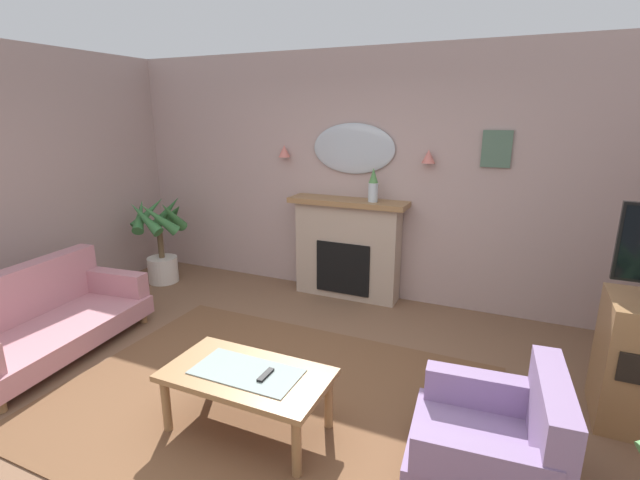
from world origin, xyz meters
The scene contains 14 objects.
floor centered at (0.00, 0.00, -0.05)m, with size 7.25×6.08×0.10m, color brown.
wall_back centered at (0.00, 2.59, 1.39)m, with size 7.25×0.10×2.78m, color #B29993.
patterned_rug centered at (0.00, 0.20, 0.01)m, with size 3.20×2.40×0.01m, color brown.
fireplace centered at (-0.21, 2.37, 0.57)m, with size 1.36×0.36×1.16m.
mantel_vase_left centered at (0.09, 2.34, 1.34)m, with size 0.10×0.10×0.37m.
wall_mirror centered at (-0.21, 2.51, 1.71)m, with size 0.96×0.06×0.56m, color #B2BCC6.
wall_sconce_left centered at (-1.06, 2.46, 1.66)m, with size 0.14×0.14×0.14m, color #D17066.
wall_sconce_right centered at (0.64, 2.46, 1.66)m, with size 0.14×0.14×0.14m, color #D17066.
framed_picture centered at (1.29, 2.52, 1.75)m, with size 0.28×0.03×0.36m, color #4C6B56.
coffee_table centered at (0.03, -0.13, 0.38)m, with size 1.10×0.60×0.45m.
tv_remote centered at (0.18, -0.12, 0.45)m, with size 0.04×0.16×0.02m, color black.
floral_couch centered at (-2.24, 0.02, 0.32)m, with size 1.03×1.79×0.76m.
armchair_in_corner centered at (1.59, 0.09, 0.31)m, with size 0.88×0.88×0.71m.
potted_plant_corner_palm centered at (-2.52, 1.84, 0.60)m, with size 0.74×0.74×1.12m.
Camera 1 is at (1.56, -2.34, 2.08)m, focal length 25.45 mm.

